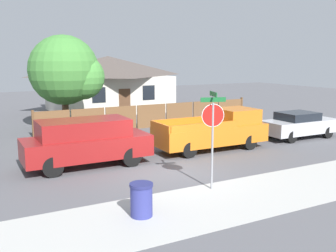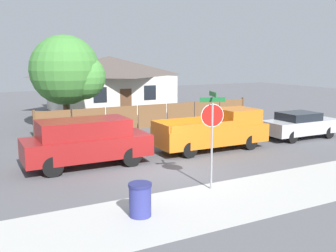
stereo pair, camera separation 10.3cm
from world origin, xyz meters
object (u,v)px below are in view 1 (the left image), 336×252
house (108,82)px  stop_sign (213,124)px  orange_pickup (215,131)px  red_suv (86,141)px  trash_bin (141,200)px  oak_tree (68,72)px  parked_sedan (299,125)px

house → stop_sign: size_ratio=2.96×
house → orange_pickup: 15.64m
red_suv → orange_pickup: (6.20, -0.00, -0.14)m
red_suv → trash_bin: 5.62m
oak_tree → parked_sedan: 13.51m
orange_pickup → stop_sign: (-3.40, -4.62, 1.28)m
red_suv → orange_pickup: bearing=0.8°
stop_sign → parked_sedan: bearing=46.0°
house → stop_sign: bearing=-100.8°
oak_tree → stop_sign: size_ratio=1.75×
house → trash_bin: size_ratio=10.19×
house → red_suv: house is taller
house → orange_pickup: house is taller
oak_tree → trash_bin: oak_tree is taller
stop_sign → oak_tree: bearing=113.8°
orange_pickup → parked_sedan: bearing=0.8°
red_suv → stop_sign: size_ratio=1.55×
house → stop_sign: (-3.84, -20.20, -0.11)m
house → oak_tree: (-5.07, -7.05, 1.17)m
parked_sedan → trash_bin: parked_sedan is taller
oak_tree → red_suv: 8.99m
red_suv → parked_sedan: red_suv is taller
orange_pickup → parked_sedan: size_ratio=1.26×
parked_sedan → stop_sign: 10.13m
red_suv → stop_sign: (2.80, -4.63, 1.15)m
trash_bin → red_suv: bearing=88.1°
house → oak_tree: 8.77m
parked_sedan → stop_sign: (-8.90, -4.63, 1.44)m
house → stop_sign: 20.56m
orange_pickup → stop_sign: bearing=-125.6°
oak_tree → stop_sign: (1.23, -13.14, -1.28)m
house → parked_sedan: 16.44m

